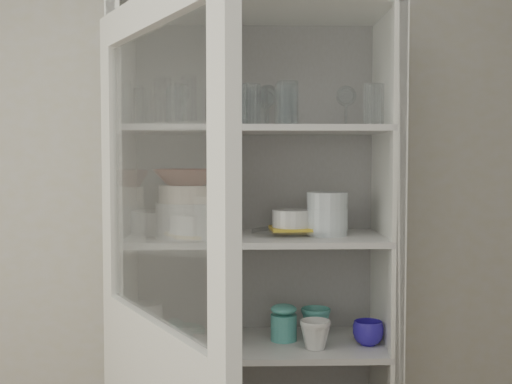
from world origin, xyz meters
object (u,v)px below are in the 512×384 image
(goblet_0, at_px, (179,103))
(mug_teal, at_px, (316,322))
(goblet_2, at_px, (265,108))
(cream_bowl, at_px, (187,194))
(white_canister, at_px, (147,322))
(teal_jar, at_px, (284,325))
(white_ramekin, at_px, (292,218))
(mug_white, at_px, (315,335))
(glass_platter, at_px, (292,232))
(goblet_1, at_px, (268,105))
(terracotta_bowl, at_px, (187,177))
(mug_blue, at_px, (368,333))
(grey_bowl_stack, at_px, (327,214))
(plate_stack_back, at_px, (159,222))
(yellow_trivet, at_px, (292,229))
(goblet_3, at_px, (346,105))
(measuring_cups, at_px, (223,340))
(pantry_cabinet, at_px, (256,316))
(plate_stack_front, at_px, (187,220))

(goblet_0, distance_m, mug_teal, 0.99)
(goblet_2, bearing_deg, cream_bowl, -148.01)
(white_canister, bearing_deg, teal_jar, -0.50)
(white_ramekin, xyz_separation_m, mug_white, (0.07, -0.11, -0.41))
(glass_platter, xyz_separation_m, mug_teal, (0.10, 0.06, -0.36))
(teal_jar, xyz_separation_m, white_canister, (-0.51, 0.00, 0.01))
(cream_bowl, bearing_deg, goblet_1, 28.04)
(goblet_2, bearing_deg, terracotta_bowl, -148.01)
(mug_blue, height_order, mug_white, mug_white)
(goblet_0, relative_size, terracotta_bowl, 0.78)
(glass_platter, distance_m, mug_blue, 0.46)
(white_ramekin, height_order, mug_blue, white_ramekin)
(terracotta_bowl, height_order, glass_platter, terracotta_bowl)
(terracotta_bowl, bearing_deg, goblet_1, 28.04)
(goblet_0, distance_m, grey_bowl_stack, 0.70)
(plate_stack_back, bearing_deg, yellow_trivet, -9.15)
(goblet_0, distance_m, cream_bowl, 0.38)
(goblet_1, relative_size, white_ramekin, 1.21)
(goblet_3, distance_m, measuring_cups, 1.00)
(goblet_0, distance_m, goblet_2, 0.33)
(glass_platter, bearing_deg, goblet_0, 167.68)
(plate_stack_back, relative_size, cream_bowl, 1.07)
(goblet_2, distance_m, cream_bowl, 0.47)
(mug_teal, relative_size, white_canister, 0.80)
(goblet_0, bearing_deg, teal_jar, -13.47)
(grey_bowl_stack, xyz_separation_m, measuring_cups, (-0.39, -0.03, -0.46))
(yellow_trivet, distance_m, white_ramekin, 0.04)
(goblet_1, bearing_deg, pantry_cabinet, -146.82)
(goblet_0, bearing_deg, yellow_trivet, -12.32)
(plate_stack_front, xyz_separation_m, yellow_trivet, (0.39, 0.07, -0.04))
(plate_stack_back, bearing_deg, white_canister, -117.36)
(plate_stack_front, bearing_deg, pantry_cabinet, 26.99)
(goblet_3, distance_m, mug_white, 0.87)
(plate_stack_back, height_order, measuring_cups, plate_stack_back)
(plate_stack_back, distance_m, measuring_cups, 0.51)
(goblet_2, relative_size, mug_white, 1.42)
(goblet_1, relative_size, glass_platter, 0.59)
(white_ramekin, relative_size, mug_teal, 1.30)
(plate_stack_back, relative_size, teal_jar, 1.82)
(terracotta_bowl, bearing_deg, glass_platter, 10.69)
(cream_bowl, height_order, yellow_trivet, cream_bowl)
(grey_bowl_stack, height_order, teal_jar, grey_bowl_stack)
(goblet_0, xyz_separation_m, mug_teal, (0.52, -0.03, -0.84))
(plate_stack_front, relative_size, white_canister, 1.56)
(plate_stack_front, bearing_deg, glass_platter, 10.69)
(goblet_1, distance_m, plate_stack_back, 0.61)
(goblet_2, bearing_deg, teal_jar, -59.25)
(teal_jar, bearing_deg, yellow_trivet, 2.86)
(glass_platter, relative_size, mug_blue, 2.72)
(goblet_1, bearing_deg, goblet_0, 178.81)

